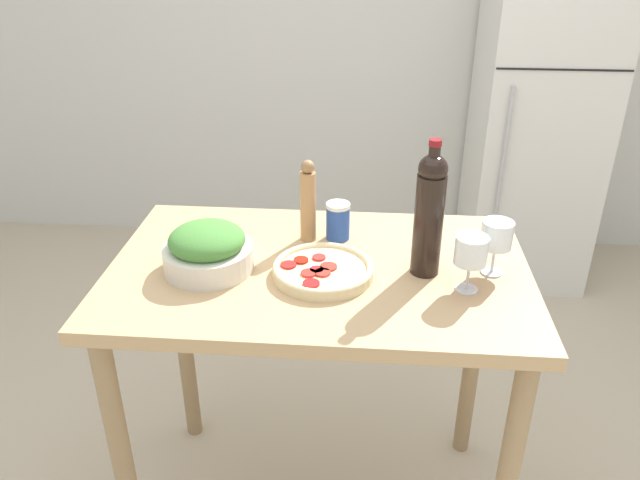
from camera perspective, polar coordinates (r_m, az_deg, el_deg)
The scene contains 10 objects.
wall_back at distance 3.55m, azimuth 2.81°, elevation 19.84°, with size 6.40×0.08×2.60m.
refrigerator at distance 3.41m, azimuth 19.12°, elevation 9.66°, with size 0.60×0.64×1.63m.
prep_counter at distance 1.77m, azimuth -0.10°, elevation -6.31°, with size 1.14×0.71×0.93m.
wine_bottle at distance 1.61m, azimuth 9.96°, elevation 2.51°, with size 0.08×0.08×0.37m.
wine_glass_near at distance 1.58m, azimuth 13.64°, elevation -1.13°, with size 0.08×0.08×0.15m.
wine_glass_far at distance 1.68m, azimuth 15.82°, elevation 0.31°, with size 0.08×0.08×0.15m.
pepper_mill at distance 1.78m, azimuth -1.11°, elevation 3.49°, with size 0.05×0.05×0.25m.
salad_bowl at distance 1.68m, azimuth -10.23°, elevation -0.85°, with size 0.24×0.24×0.13m.
homemade_pizza at distance 1.64m, azimuth 0.25°, elevation -2.74°, with size 0.27×0.27×0.03m.
salt_canister at distance 1.81m, azimuth 1.65°, elevation 1.75°, with size 0.07×0.07×0.11m.
Camera 1 is at (0.12, -1.47, 1.77)m, focal length 35.00 mm.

